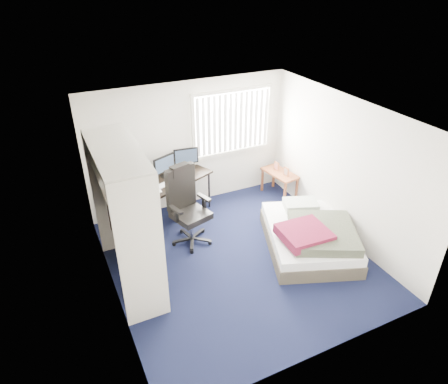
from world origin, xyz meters
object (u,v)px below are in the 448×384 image
desk (167,178)px  bed (310,236)px  office_chair (188,213)px  nightstand (280,175)px

desk → bed: bearing=-47.5°
office_chair → nightstand: bearing=15.4°
desk → nightstand: size_ratio=2.14×
desk → nightstand: bearing=-5.7°
office_chair → nightstand: 2.37m
office_chair → bed: bearing=-32.8°
desk → bed: desk is taller
nightstand → bed: bearing=-105.9°
office_chair → bed: (1.78, -1.15, -0.28)m
office_chair → bed: size_ratio=0.64×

